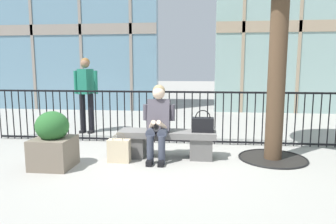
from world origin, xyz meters
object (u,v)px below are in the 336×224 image
stone_bench (167,141)px  seated_person_with_phone (158,120)px  bystander_at_railing (86,89)px  handbag_on_bench (203,124)px  planter (53,142)px  shopping_bag (119,150)px

stone_bench → seated_person_with_phone: seated_person_with_phone is taller
stone_bench → bystander_at_railing: (-2.07, 1.77, 0.73)m
seated_person_with_phone → bystander_at_railing: 2.73m
seated_person_with_phone → handbag_on_bench: 0.73m
stone_bench → planter: planter is taller
stone_bench → seated_person_with_phone: bearing=-136.1°
planter → bystander_at_railing: bearing=100.0°
seated_person_with_phone → bystander_at_railing: bearing=135.5°
handbag_on_bench → planter: (-2.21, -0.70, -0.18)m
stone_bench → bystander_at_railing: bearing=139.4°
bystander_at_railing → planter: (0.44, -2.48, -0.61)m
handbag_on_bench → planter: size_ratio=0.42×
shopping_bag → handbag_on_bench: bearing=14.3°
stone_bench → shopping_bag: (-0.73, -0.34, -0.08)m
planter → stone_bench: bearing=23.4°
shopping_bag → bystander_at_railing: bystander_at_railing is taller
seated_person_with_phone → shopping_bag: size_ratio=2.60×
planter → seated_person_with_phone: bearing=21.1°
stone_bench → planter: (-1.63, -0.71, 0.12)m
shopping_bag → seated_person_with_phone: bearing=19.8°
handbag_on_bench → shopping_bag: (-1.31, -0.33, -0.39)m
stone_bench → bystander_at_railing: size_ratio=0.94×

